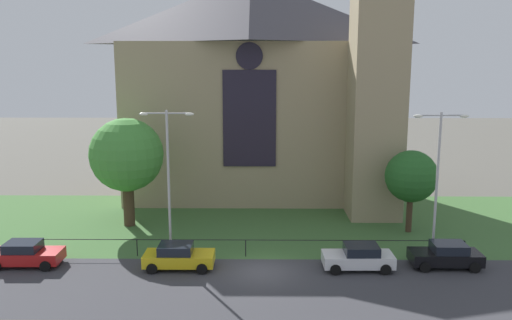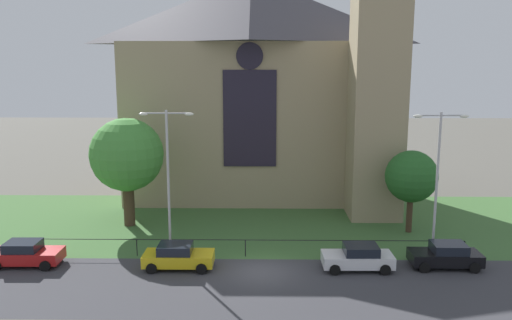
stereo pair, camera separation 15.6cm
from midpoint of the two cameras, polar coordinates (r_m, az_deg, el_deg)
name	(u,v)px [view 2 (the right image)]	position (r m, az deg, el deg)	size (l,w,h in m)	color
ground	(261,222)	(40.88, 0.72, -6.78)	(160.00, 160.00, 0.00)	#56544C
road_asphalt	(260,286)	(29.64, 0.65, -13.68)	(120.00, 8.00, 0.01)	#38383D
grass_verge	(261,229)	(38.98, 0.71, -7.65)	(120.00, 20.00, 0.01)	#3D6633
church_building	(260,85)	(48.17, 0.50, 8.27)	(23.20, 16.20, 26.00)	tan
iron_railing	(245,242)	(33.48, -1.05, -9.01)	(27.97, 0.07, 1.13)	black
tree_left_near	(127,155)	(39.91, -13.92, 0.50)	(5.50, 5.50, 8.24)	#423021
tree_right_near	(411,177)	(39.06, 16.84, -1.77)	(3.77, 3.77, 6.06)	#423021
streetlamp_near	(168,167)	(32.59, -9.54, -0.74)	(3.37, 0.26, 9.40)	#B2B2B7
streetlamp_far	(438,168)	(33.85, 19.49, -0.88)	(3.37, 0.26, 9.30)	#B2B2B7
parked_car_red	(26,254)	(35.07, -23.88, -9.40)	(4.23, 2.07, 1.51)	#B21919
parked_car_yellow	(178,256)	(32.08, -8.44, -10.43)	(4.21, 2.03, 1.51)	gold
parked_car_white	(358,257)	(32.19, 11.32, -10.46)	(4.23, 2.08, 1.51)	silver
parked_car_black	(446,255)	(33.92, 20.28, -9.82)	(4.22, 2.06, 1.51)	black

